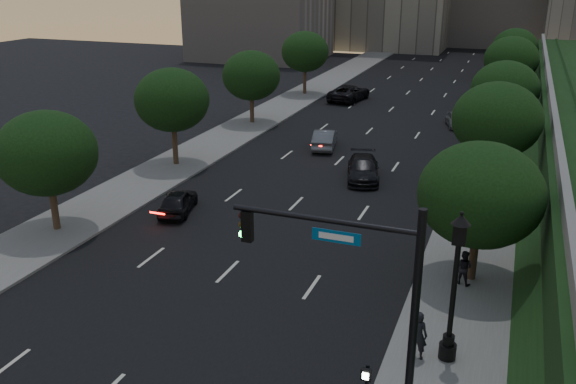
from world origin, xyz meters
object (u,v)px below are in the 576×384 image
at_px(sedan_far_right, 456,120).
at_px(pedestrian_b, 463,267).
at_px(sedan_far_left, 349,93).
at_px(street_lamp, 453,295).
at_px(sedan_near_left, 178,201).
at_px(sedan_mid_left, 325,139).
at_px(sedan_near_right, 363,169).
at_px(traffic_signal_mast, 375,313).
at_px(pedestrian_a, 418,335).
at_px(pedestrian_c, 469,205).

xyz_separation_m(sedan_far_right, pedestrian_b, (3.39, -28.80, 0.28)).
distance_m(sedan_far_left, sedan_far_right, 13.72).
height_order(street_lamp, sedan_near_left, street_lamp).
bearing_deg(street_lamp, sedan_mid_left, 116.50).
bearing_deg(sedan_near_left, sedan_near_right, -146.97).
height_order(sedan_mid_left, sedan_far_right, sedan_mid_left).
bearing_deg(sedan_mid_left, sedan_near_right, 115.16).
xyz_separation_m(traffic_signal_mast, sedan_far_left, (-13.17, 45.62, -2.84)).
relative_size(traffic_signal_mast, pedestrian_a, 3.89).
distance_m(sedan_near_left, pedestrian_c, 15.80).
bearing_deg(sedan_near_left, street_lamp, 135.71).
bearing_deg(pedestrian_a, traffic_signal_mast, 81.82).
relative_size(traffic_signal_mast, street_lamp, 1.25).
bearing_deg(sedan_mid_left, pedestrian_a, 103.03).
distance_m(traffic_signal_mast, sedan_far_right, 38.36).
bearing_deg(pedestrian_a, sedan_far_right, -80.56).
bearing_deg(traffic_signal_mast, pedestrian_c, 85.32).
height_order(sedan_far_right, pedestrian_b, pedestrian_b).
bearing_deg(sedan_far_left, pedestrian_c, 124.64).
distance_m(traffic_signal_mast, pedestrian_b, 9.97).
relative_size(sedan_near_left, pedestrian_c, 2.00).
height_order(sedan_far_left, sedan_far_right, sedan_far_left).
bearing_deg(street_lamp, sedan_far_left, 109.70).
relative_size(sedan_far_right, pedestrian_b, 2.44).
bearing_deg(sedan_near_left, sedan_far_left, -106.52).
distance_m(traffic_signal_mast, pedestrian_a, 4.38).
bearing_deg(sedan_far_left, sedan_near_right, 115.50).
relative_size(sedan_mid_left, pedestrian_c, 2.30).
distance_m(sedan_near_right, pedestrian_a, 19.45).
distance_m(street_lamp, sedan_far_right, 34.68).
bearing_deg(sedan_near_right, traffic_signal_mast, -90.25).
bearing_deg(sedan_far_left, street_lamp, 117.81).
bearing_deg(sedan_mid_left, traffic_signal_mast, 98.87).
bearing_deg(street_lamp, sedan_near_right, 112.67).
height_order(traffic_signal_mast, sedan_near_left, traffic_signal_mast).
bearing_deg(sedan_mid_left, pedestrian_c, 124.33).
xyz_separation_m(sedan_far_left, sedan_far_right, (11.54, -7.41, -0.19)).
relative_size(street_lamp, sedan_near_right, 1.15).
distance_m(sedan_mid_left, sedan_far_right, 13.44).
distance_m(pedestrian_a, pedestrian_c, 13.13).
height_order(sedan_mid_left, pedestrian_b, pedestrian_b).
xyz_separation_m(street_lamp, sedan_mid_left, (-12.01, 24.09, -1.90)).
relative_size(sedan_mid_left, sedan_near_right, 0.91).
height_order(sedan_mid_left, sedan_far_left, sedan_far_left).
distance_m(sedan_near_left, sedan_mid_left, 15.78).
distance_m(traffic_signal_mast, sedan_near_left, 18.97).
distance_m(sedan_mid_left, sedan_near_right, 7.59).
bearing_deg(pedestrian_a, pedestrian_c, -86.89).
height_order(sedan_near_right, pedestrian_b, pedestrian_b).
xyz_separation_m(sedan_mid_left, sedan_near_right, (4.50, -6.11, -0.02)).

